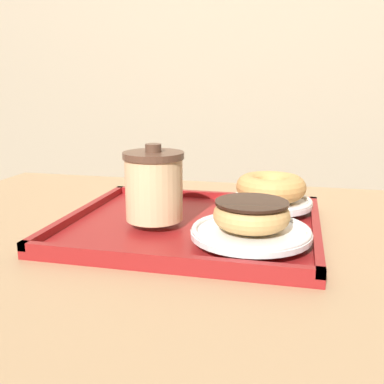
{
  "coord_description": "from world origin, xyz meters",
  "views": [
    {
      "loc": [
        0.18,
        -0.65,
        0.94
      ],
      "look_at": [
        0.02,
        0.03,
        0.77
      ],
      "focal_mm": 42.0,
      "sensor_mm": 36.0,
      "label": 1
    }
  ],
  "objects_px": {
    "coffee_cup_front": "(153,186)",
    "donut_chocolate_glazed": "(251,214)",
    "donut_plain": "(271,187)",
    "spoon": "(167,192)"
  },
  "relations": [
    {
      "from": "donut_chocolate_glazed",
      "to": "donut_plain",
      "type": "bearing_deg",
      "value": 84.72
    },
    {
      "from": "spoon",
      "to": "coffee_cup_front",
      "type": "bearing_deg",
      "value": -154.31
    },
    {
      "from": "coffee_cup_front",
      "to": "donut_chocolate_glazed",
      "type": "bearing_deg",
      "value": -16.12
    },
    {
      "from": "coffee_cup_front",
      "to": "spoon",
      "type": "bearing_deg",
      "value": 99.5
    },
    {
      "from": "donut_plain",
      "to": "spoon",
      "type": "height_order",
      "value": "donut_plain"
    },
    {
      "from": "coffee_cup_front",
      "to": "donut_plain",
      "type": "height_order",
      "value": "coffee_cup_front"
    },
    {
      "from": "coffee_cup_front",
      "to": "donut_chocolate_glazed",
      "type": "relative_size",
      "value": 1.12
    },
    {
      "from": "donut_chocolate_glazed",
      "to": "spoon",
      "type": "bearing_deg",
      "value": 131.41
    },
    {
      "from": "coffee_cup_front",
      "to": "spoon",
      "type": "xyz_separation_m",
      "value": [
        -0.03,
        0.16,
        -0.05
      ]
    },
    {
      "from": "donut_plain",
      "to": "spoon",
      "type": "relative_size",
      "value": 0.82
    }
  ]
}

